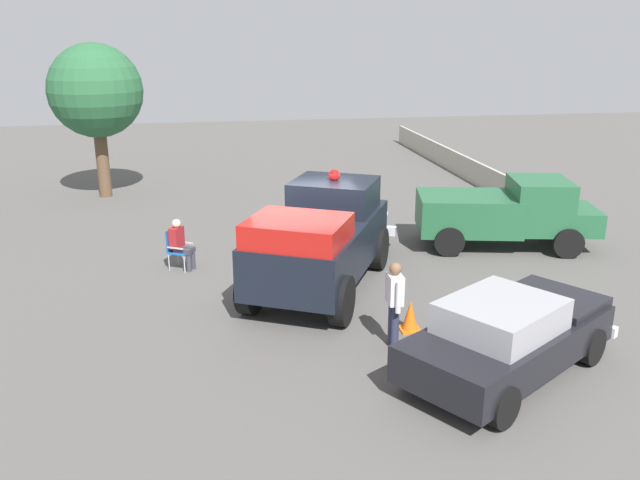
% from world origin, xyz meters
% --- Properties ---
extents(ground_plane, '(60.00, 60.00, 0.00)m').
position_xyz_m(ground_plane, '(0.00, 0.00, 0.00)').
color(ground_plane, '#514F4C').
extents(vintage_fire_truck, '(6.29, 4.65, 2.59)m').
position_xyz_m(vintage_fire_truck, '(0.02, 0.39, 1.20)').
color(vintage_fire_truck, black).
rests_on(vintage_fire_truck, ground).
extents(classic_hot_rod, '(3.94, 4.66, 1.46)m').
position_xyz_m(classic_hot_rod, '(4.72, 2.80, 0.75)').
color(classic_hot_rod, black).
rests_on(classic_hot_rod, ground).
extents(parked_pickup, '(2.85, 5.08, 1.90)m').
position_xyz_m(parked_pickup, '(-1.99, 5.83, 0.99)').
color(parked_pickup, black).
rests_on(parked_pickup, ground).
extents(lawn_chair_near_truck, '(0.67, 0.67, 1.02)m').
position_xyz_m(lawn_chair_near_truck, '(-1.73, -3.03, 0.59)').
color(lawn_chair_near_truck, '#B7BABF').
rests_on(lawn_chair_near_truck, ground).
extents(lawn_chair_by_car, '(0.51, 0.52, 1.02)m').
position_xyz_m(lawn_chair_by_car, '(-3.86, 0.88, 0.59)').
color(lawn_chair_by_car, '#B7BABF').
rests_on(lawn_chair_by_car, ground).
extents(spectator_seated, '(0.59, 0.65, 1.29)m').
position_xyz_m(spectator_seated, '(-1.67, -2.91, 0.70)').
color(spectator_seated, '#383842').
rests_on(spectator_seated, ground).
extents(spectator_standing, '(0.64, 0.27, 1.68)m').
position_xyz_m(spectator_standing, '(3.35, 1.14, 0.96)').
color(spectator_standing, '#2D334C').
rests_on(spectator_standing, ground).
extents(oak_tree_left, '(3.23, 3.23, 5.36)m').
position_xyz_m(oak_tree_left, '(-9.94, -5.82, 3.71)').
color(oak_tree_left, brown).
rests_on(oak_tree_left, ground).
extents(traffic_cone, '(0.40, 0.40, 0.64)m').
position_xyz_m(traffic_cone, '(2.75, 1.66, 0.31)').
color(traffic_cone, orange).
rests_on(traffic_cone, ground).
extents(background_fence, '(13.07, 0.12, 0.90)m').
position_xyz_m(background_fence, '(-13.18, 8.13, 0.45)').
color(background_fence, '#A8A393').
rests_on(background_fence, ground).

